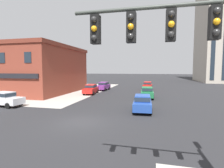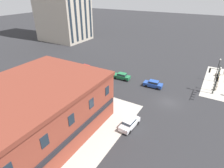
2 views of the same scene
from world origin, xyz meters
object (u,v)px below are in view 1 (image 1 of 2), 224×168
Objects in this scene: car_cross_westbound at (5,98)px; traffic_signal_main at (205,60)px; car_main_northbound_near at (103,86)px; car_main_southbound_far at (148,85)px; car_main_southbound_near at (91,89)px; car_main_northbound_far at (142,102)px; car_cross_eastbound at (147,92)px.

traffic_signal_main is at bearing -30.99° from car_cross_westbound.
car_main_northbound_near is 9.47m from car_main_southbound_far.
car_main_southbound_near is 13.57m from car_cross_westbound.
car_main_northbound_far and car_cross_westbound have the same top height.
car_main_southbound_near is at bearing 166.94° from car_cross_eastbound.
car_main_southbound_near is 10.04m from car_cross_eastbound.
traffic_signal_main is 13.15m from car_main_northbound_far.
traffic_signal_main is at bearing -78.41° from car_main_northbound_far.
car_main_southbound_near is 13.21m from car_main_southbound_far.
traffic_signal_main is 26.37m from car_main_southbound_near.
car_main_northbound_far and car_main_southbound_far have the same top height.
car_main_southbound_far is (9.43, 9.25, 0.00)m from car_main_southbound_near.
car_main_southbound_near is at bearing -94.89° from car_main_northbound_near.
car_cross_westbound is (-18.35, 11.02, -3.66)m from traffic_signal_main.
car_cross_westbound is (-6.18, -12.08, 0.00)m from car_main_southbound_near.
car_cross_westbound is (-6.70, -18.13, 0.00)m from car_main_northbound_near.
car_main_northbound_near is at bearing 69.71° from car_cross_westbound.
car_main_southbound_near is 1.01× the size of car_main_southbound_far.
traffic_signal_main reaches higher than car_cross_eastbound.
traffic_signal_main is 21.29m from car_cross_eastbound.
car_main_northbound_far is 15.87m from car_cross_westbound.
car_main_northbound_far is at bearing -61.49° from car_main_northbound_near.
car_cross_eastbound is at bearing -13.06° from car_main_southbound_near.
car_cross_eastbound is at bearing 96.53° from traffic_signal_main.
car_main_northbound_far is at bearing -89.42° from car_main_southbound_far.
car_main_northbound_near is at bearing 111.78° from traffic_signal_main.
traffic_signal_main is 21.72m from car_cross_westbound.
traffic_signal_main is at bearing -83.47° from car_cross_eastbound.
car_main_northbound_far is 0.99× the size of car_main_southbound_near.
traffic_signal_main is 1.52× the size of car_main_northbound_far.
car_main_southbound_near is at bearing -135.55° from car_main_southbound_far.
car_main_southbound_near is (-0.52, -6.04, 0.00)m from car_main_northbound_near.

